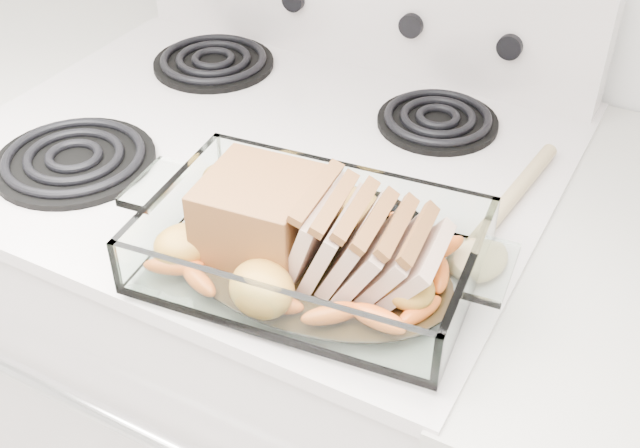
% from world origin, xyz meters
% --- Properties ---
extents(electric_range, '(0.78, 0.70, 1.12)m').
position_xyz_m(electric_range, '(0.00, 1.66, 0.48)').
color(electric_range, silver).
rests_on(electric_range, ground).
extents(baking_dish, '(0.35, 0.23, 0.07)m').
position_xyz_m(baking_dish, '(0.19, 1.45, 0.96)').
color(baking_dish, white).
rests_on(baking_dish, electric_range).
extents(pork_roast, '(0.26, 0.11, 0.09)m').
position_xyz_m(pork_roast, '(0.17, 1.45, 1.00)').
color(pork_roast, brown).
rests_on(pork_roast, baking_dish).
extents(roast_vegetables, '(0.39, 0.21, 0.05)m').
position_xyz_m(roast_vegetables, '(0.18, 1.49, 0.97)').
color(roast_vegetables, '#FF6126').
rests_on(roast_vegetables, baking_dish).
extents(wooden_spoon, '(0.06, 0.30, 0.02)m').
position_xyz_m(wooden_spoon, '(0.34, 1.61, 0.95)').
color(wooden_spoon, tan).
rests_on(wooden_spoon, electric_range).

